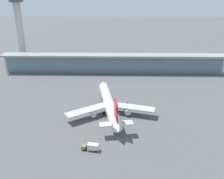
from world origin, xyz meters
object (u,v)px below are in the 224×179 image
at_px(airliner_on_stand, 109,104).
at_px(service_truck_near_nose_olive, 127,105).
at_px(service_truck_under_wing_olive, 91,147).
at_px(control_tower, 19,24).
at_px(service_truck_mid_apron_blue, 103,101).

relative_size(airliner_on_stand, service_truck_near_nose_olive, 21.00).
relative_size(service_truck_under_wing_olive, control_tower, 0.11).
xyz_separation_m(service_truck_under_wing_olive, control_tower, (-75.84, 133.32, 35.03)).
bearing_deg(service_truck_near_nose_olive, service_truck_mid_apron_blue, 161.57).
xyz_separation_m(airliner_on_stand, service_truck_under_wing_olive, (-6.46, -35.15, -3.62)).
bearing_deg(control_tower, service_truck_near_nose_olive, -43.90).
xyz_separation_m(service_truck_near_nose_olive, service_truck_mid_apron_blue, (-13.96, 4.65, -0.07)).
bearing_deg(service_truck_near_nose_olive, airliner_on_stand, -136.36).
distance_m(airliner_on_stand, service_truck_mid_apron_blue, 15.34).
bearing_deg(service_truck_mid_apron_blue, airliner_on_stand, -73.92).
xyz_separation_m(airliner_on_stand, service_truck_mid_apron_blue, (-4.06, 14.09, -4.50)).
bearing_deg(control_tower, service_truck_mid_apron_blue, -47.06).
bearing_deg(airliner_on_stand, control_tower, 129.98).
relative_size(service_truck_near_nose_olive, service_truck_mid_apron_blue, 0.43).
bearing_deg(control_tower, service_truck_under_wing_olive, -60.37).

